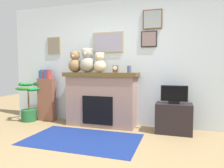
# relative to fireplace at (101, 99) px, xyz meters

# --- Properties ---
(ground_plane) EXTENTS (12.00, 12.00, 0.00)m
(ground_plane) POSITION_rel_fireplace_xyz_m (0.32, -1.71, -0.56)
(ground_plane) COLOR #91764F
(back_wall) EXTENTS (5.20, 0.15, 2.60)m
(back_wall) POSITION_rel_fireplace_xyz_m (0.32, 0.29, 0.75)
(back_wall) COLOR silver
(back_wall) RESTS_ON ground_plane
(fireplace) EXTENTS (1.53, 0.51, 1.10)m
(fireplace) POSITION_rel_fireplace_xyz_m (0.00, 0.00, 0.00)
(fireplace) COLOR gray
(fireplace) RESTS_ON ground_plane
(bookshelf) EXTENTS (0.39, 0.16, 1.16)m
(bookshelf) POSITION_rel_fireplace_xyz_m (-1.34, 0.03, -0.02)
(bookshelf) COLOR brown
(bookshelf) RESTS_ON ground_plane
(potted_plant) EXTENTS (0.53, 0.56, 0.89)m
(potted_plant) POSITION_rel_fireplace_xyz_m (-1.70, -0.14, -0.21)
(potted_plant) COLOR #1E592D
(potted_plant) RESTS_ON ground_plane
(tv_stand) EXTENTS (0.64, 0.40, 0.55)m
(tv_stand) POSITION_rel_fireplace_xyz_m (1.44, -0.07, -0.28)
(tv_stand) COLOR black
(tv_stand) RESTS_ON ground_plane
(television) EXTENTS (0.48, 0.14, 0.33)m
(television) POSITION_rel_fireplace_xyz_m (1.44, -0.07, 0.14)
(television) COLOR black
(television) RESTS_ON tv_stand
(area_rug) EXTENTS (1.88, 1.14, 0.01)m
(area_rug) POSITION_rel_fireplace_xyz_m (-0.00, -0.90, -0.55)
(area_rug) COLOR navy
(area_rug) RESTS_ON ground_plane
(candle_jar) EXTENTS (0.08, 0.08, 0.14)m
(candle_jar) POSITION_rel_fireplace_xyz_m (0.59, -0.02, 0.61)
(candle_jar) COLOR #4C517A
(candle_jar) RESTS_ON fireplace
(mantel_clock) EXTENTS (0.10, 0.08, 0.14)m
(mantel_clock) POSITION_rel_fireplace_xyz_m (0.31, -0.02, 0.62)
(mantel_clock) COLOR brown
(mantel_clock) RESTS_ON fireplace
(teddy_bear_grey) EXTENTS (0.28, 0.28, 0.46)m
(teddy_bear_grey) POSITION_rel_fireplace_xyz_m (-0.58, -0.02, 0.75)
(teddy_bear_grey) COLOR olive
(teddy_bear_grey) RESTS_ON fireplace
(teddy_bear_brown) EXTENTS (0.32, 0.32, 0.51)m
(teddy_bear_brown) POSITION_rel_fireplace_xyz_m (-0.30, -0.02, 0.78)
(teddy_bear_brown) COLOR gray
(teddy_bear_brown) RESTS_ON fireplace
(teddy_bear_cream) EXTENTS (0.26, 0.26, 0.41)m
(teddy_bear_cream) POSITION_rel_fireplace_xyz_m (-0.02, -0.02, 0.73)
(teddy_bear_cream) COLOR beige
(teddy_bear_cream) RESTS_ON fireplace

